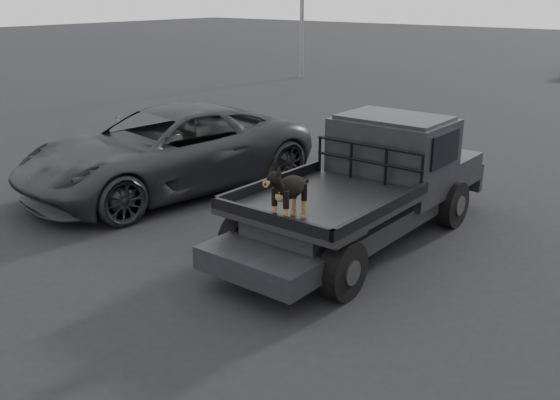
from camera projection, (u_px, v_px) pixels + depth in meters
The scene contains 6 objects.
ground at pixel (283, 269), 8.60m from camera, with size 120.00×120.00×0.00m, color black.
flatbed_ute at pixel (359, 213), 9.39m from camera, with size 2.00×5.40×0.92m, color black, non-canonical shape.
ute_cab at pixel (393, 143), 9.81m from camera, with size 1.72×1.30×0.88m, color black, non-canonical shape.
headache_rack at pixel (368, 163), 9.30m from camera, with size 1.80×0.08×0.55m, color black, non-canonical shape.
dog at pixel (289, 192), 7.66m from camera, with size 0.32×0.60×0.74m, color black, non-canonical shape.
parked_suv at pixel (167, 150), 11.76m from camera, with size 2.60×5.64×1.57m, color #2D2E32.
Camera 1 is at (4.87, -6.16, 3.65)m, focal length 40.00 mm.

